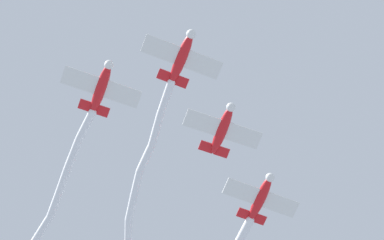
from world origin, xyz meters
name	(u,v)px	position (x,y,z in m)	size (l,w,h in m)	color
airplane_lead	(182,57)	(-4.85, -1.45, 85.21)	(6.79, 6.90, 1.98)	red
smoke_trail_lead	(137,219)	(-19.66, -12.76, 86.03)	(27.28, 17.92, 2.93)	white
airplane_left_wing	(222,129)	(-13.29, -0.66, 85.21)	(6.63, 7.04, 1.98)	red
airplane_right_wing	(101,87)	(-4.75, -9.93, 85.51)	(6.68, 6.99, 1.98)	red
smoke_trail_right_wing	(26,239)	(-16.72, -24.02, 84.68)	(18.69, 26.55, 2.43)	white
airplane_slot	(261,197)	(-21.73, 0.14, 84.91)	(6.77, 6.91, 1.98)	red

